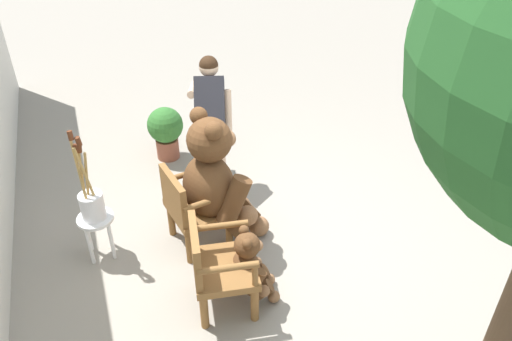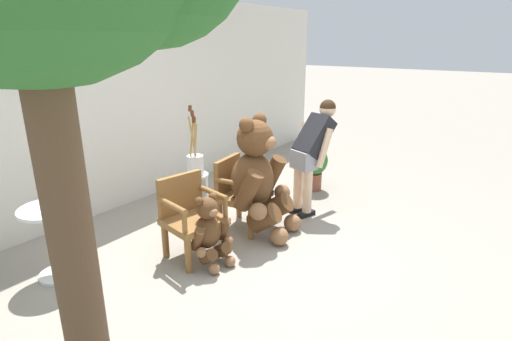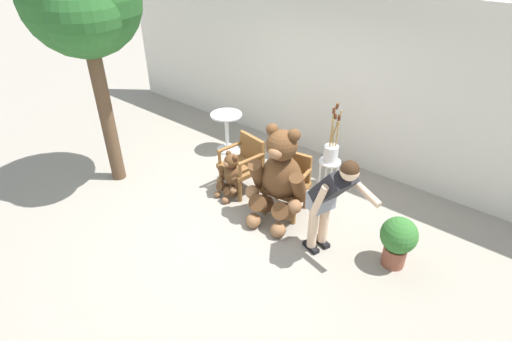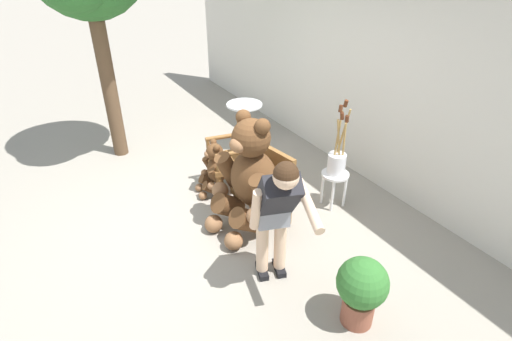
% 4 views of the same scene
% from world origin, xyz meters
% --- Properties ---
extents(ground_plane, '(60.00, 60.00, 0.00)m').
position_xyz_m(ground_plane, '(0.00, 0.00, 0.00)').
color(ground_plane, gray).
extents(back_wall, '(10.00, 0.16, 2.80)m').
position_xyz_m(back_wall, '(0.00, 2.40, 1.40)').
color(back_wall, silver).
rests_on(back_wall, ground).
extents(wooden_chair_left, '(0.64, 0.61, 0.86)m').
position_xyz_m(wooden_chair_left, '(-0.42, 0.59, 0.46)').
color(wooden_chair_left, brown).
rests_on(wooden_chair_left, ground).
extents(wooden_chair_right, '(0.63, 0.60, 0.86)m').
position_xyz_m(wooden_chair_right, '(0.42, 0.59, 0.46)').
color(wooden_chair_right, brown).
rests_on(wooden_chair_right, ground).
extents(teddy_bear_large, '(0.86, 0.85, 1.40)m').
position_xyz_m(teddy_bear_large, '(0.44, 0.34, 0.69)').
color(teddy_bear_large, brown).
rests_on(teddy_bear_large, ground).
extents(teddy_bear_small, '(0.46, 0.45, 0.74)m').
position_xyz_m(teddy_bear_small, '(-0.43, 0.31, 0.36)').
color(teddy_bear_small, brown).
rests_on(teddy_bear_small, ground).
extents(person_visitor, '(0.89, 0.49, 1.48)m').
position_xyz_m(person_visitor, '(1.33, 0.12, 0.89)').
color(person_visitor, black).
rests_on(person_visitor, ground).
extents(white_stool, '(0.34, 0.34, 0.46)m').
position_xyz_m(white_stool, '(0.57, 1.48, 0.36)').
color(white_stool, white).
rests_on(white_stool, ground).
extents(brush_bucket, '(0.22, 0.22, 0.93)m').
position_xyz_m(brush_bucket, '(0.58, 1.48, 0.65)').
color(brush_bucket, white).
rests_on(brush_bucket, white_stool).
extents(round_side_table, '(0.56, 0.56, 0.72)m').
position_xyz_m(round_side_table, '(-1.47, 1.34, 0.45)').
color(round_side_table, silver).
rests_on(round_side_table, ground).
extents(patio_tree, '(1.65, 1.57, 3.56)m').
position_xyz_m(patio_tree, '(-2.16, -0.52, 2.71)').
color(patio_tree, brown).
rests_on(patio_tree, ground).
extents(potted_plant, '(0.44, 0.44, 0.68)m').
position_xyz_m(potted_plant, '(2.08, 0.50, 0.40)').
color(potted_plant, brown).
rests_on(potted_plant, ground).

